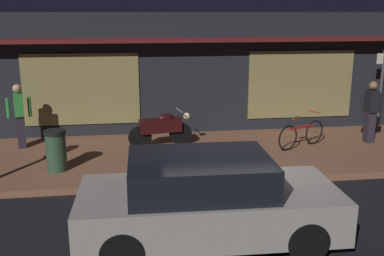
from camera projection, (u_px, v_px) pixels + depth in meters
The scene contains 10 objects.
ground_plane at pixel (232, 207), 8.53m from camera, with size 60.00×60.00×0.00m, color black.
sidewalk_slab at pixel (206, 155), 11.39m from camera, with size 18.00×4.00×0.15m, color brown.
storefront_building at pixel (188, 70), 14.20m from camera, with size 18.00×3.30×3.60m.
motorcycle at pixel (162, 128), 11.70m from camera, with size 1.69×0.61×0.97m.
bicycle_parked at pixel (301, 134), 11.69m from camera, with size 1.50×0.78×0.91m.
person_photographer at pixel (19, 115), 11.56m from camera, with size 0.61×0.42×1.67m.
person_bystander at pixel (371, 111), 12.03m from camera, with size 0.61×0.39×1.67m.
sign_post at pixel (381, 86), 13.06m from camera, with size 0.44×0.09×2.40m.
trash_bin at pixel (56, 150), 9.93m from camera, with size 0.48×0.48×0.93m.
parked_car_near at pixel (206, 200), 7.11m from camera, with size 4.14×1.86×1.42m.
Camera 1 is at (-1.85, -7.70, 3.60)m, focal length 41.90 mm.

